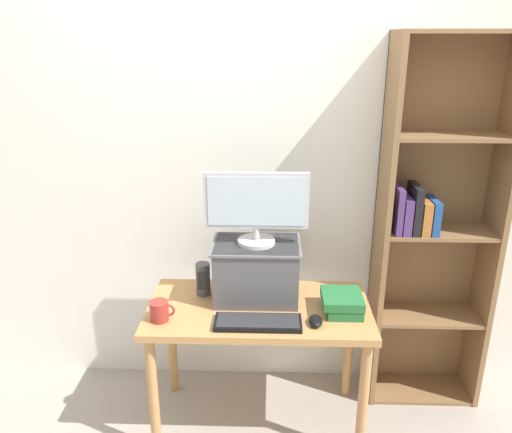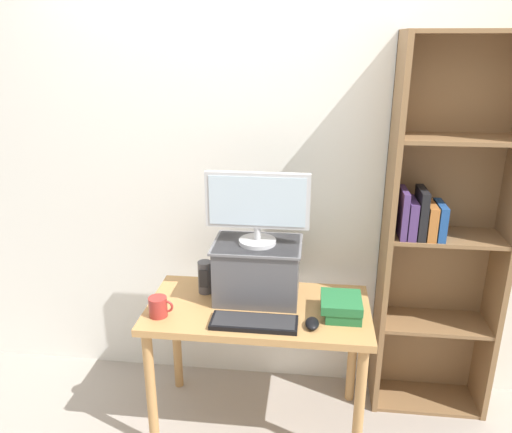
% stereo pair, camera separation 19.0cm
% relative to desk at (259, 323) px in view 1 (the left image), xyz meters
% --- Properties ---
extents(ground_plane, '(12.00, 12.00, 0.00)m').
position_rel_desk_xyz_m(ground_plane, '(0.00, 0.00, -0.60)').
color(ground_plane, '#9E9389').
extents(back_wall, '(7.00, 0.08, 2.60)m').
position_rel_desk_xyz_m(back_wall, '(0.00, 0.45, 0.70)').
color(back_wall, silver).
rests_on(back_wall, ground_plane).
extents(desk, '(1.10, 0.57, 0.70)m').
position_rel_desk_xyz_m(desk, '(0.00, 0.00, 0.00)').
color(desk, '#B7844C').
rests_on(desk, ground_plane).
extents(bookshelf_unit, '(0.61, 0.28, 2.00)m').
position_rel_desk_xyz_m(bookshelf_unit, '(0.91, 0.30, 0.41)').
color(bookshelf_unit, olive).
rests_on(bookshelf_unit, ground_plane).
extents(riser_box, '(0.44, 0.32, 0.30)m').
position_rel_desk_xyz_m(riser_box, '(-0.02, 0.10, 0.25)').
color(riser_box, '#515156').
rests_on(riser_box, desk).
extents(computer_monitor, '(0.51, 0.19, 0.36)m').
position_rel_desk_xyz_m(computer_monitor, '(-0.02, 0.10, 0.59)').
color(computer_monitor, '#B7B7BA').
rests_on(computer_monitor, riser_box).
extents(keyboard, '(0.41, 0.15, 0.02)m').
position_rel_desk_xyz_m(keyboard, '(-0.00, -0.17, 0.11)').
color(keyboard, black).
rests_on(keyboard, desk).
extents(computer_mouse, '(0.06, 0.10, 0.04)m').
position_rel_desk_xyz_m(computer_mouse, '(0.27, -0.16, 0.12)').
color(computer_mouse, black).
rests_on(computer_mouse, desk).
extents(book_stack, '(0.19, 0.22, 0.09)m').
position_rel_desk_xyz_m(book_stack, '(0.41, -0.03, 0.14)').
color(book_stack, '#236B38').
rests_on(book_stack, desk).
extents(coffee_mug, '(0.12, 0.09, 0.10)m').
position_rel_desk_xyz_m(coffee_mug, '(-0.46, -0.15, 0.15)').
color(coffee_mug, '#9E2D28').
rests_on(coffee_mug, desk).
extents(desk_speaker, '(0.07, 0.08, 0.17)m').
position_rel_desk_xyz_m(desk_speaker, '(-0.29, 0.12, 0.18)').
color(desk_speaker, '#4C4C51').
rests_on(desk_speaker, desk).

